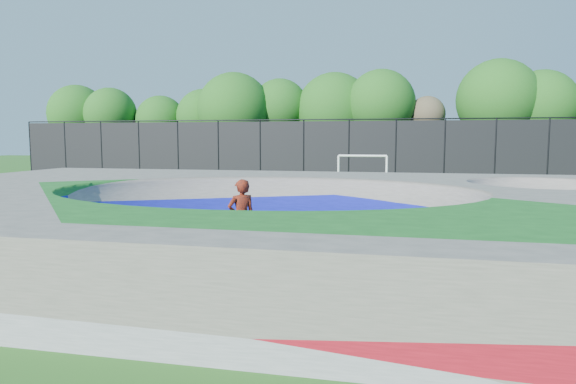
# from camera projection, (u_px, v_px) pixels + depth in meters

# --- Properties ---
(ground) EXTENTS (120.00, 120.00, 0.00)m
(ground) POSITION_uv_depth(u_px,v_px,m) (266.00, 246.00, 13.29)
(ground) COLOR #215617
(ground) RESTS_ON ground
(skate_deck) EXTENTS (22.00, 14.00, 1.50)m
(skate_deck) POSITION_uv_depth(u_px,v_px,m) (266.00, 217.00, 13.21)
(skate_deck) COLOR gray
(skate_deck) RESTS_ON ground
(skater) EXTENTS (0.80, 0.76, 1.83)m
(skater) POSITION_uv_depth(u_px,v_px,m) (241.00, 218.00, 12.01)
(skater) COLOR #B22B0E
(skater) RESTS_ON ground
(skateboard) EXTENTS (0.69, 0.73, 0.05)m
(skateboard) POSITION_uv_depth(u_px,v_px,m) (242.00, 255.00, 12.10)
(skateboard) COLOR black
(skateboard) RESTS_ON ground
(soccer_goal) EXTENTS (2.82, 0.12, 1.86)m
(soccer_goal) POSITION_uv_depth(u_px,v_px,m) (362.00, 165.00, 28.86)
(soccer_goal) COLOR white
(soccer_goal) RESTS_ON ground
(fence) EXTENTS (48.09, 0.09, 4.04)m
(fence) POSITION_uv_depth(u_px,v_px,m) (349.00, 149.00, 33.46)
(fence) COLOR black
(fence) RESTS_ON ground
(treeline) EXTENTS (52.84, 7.48, 8.34)m
(treeline) POSITION_uv_depth(u_px,v_px,m) (372.00, 109.00, 37.90)
(treeline) COLOR #4C3D26
(treeline) RESTS_ON ground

